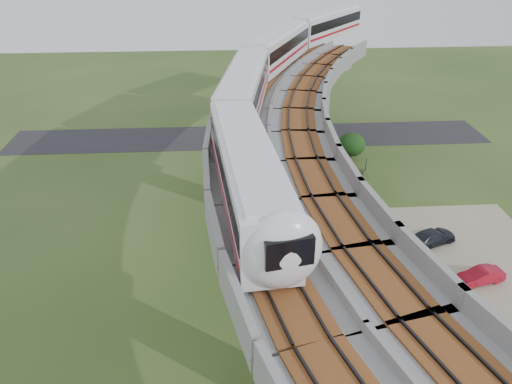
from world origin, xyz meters
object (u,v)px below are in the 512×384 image
metro_train (284,68)px  car_white (480,356)px  car_dark (433,237)px  car_red (481,276)px

metro_train → car_white: size_ratio=15.02×
metro_train → car_dark: (11.63, -11.09, -11.64)m
metro_train → car_dark: bearing=-43.6°
car_white → car_dark: (2.09, 13.11, -0.04)m
metro_train → car_dark: metro_train is taller
metro_train → car_red: size_ratio=16.40×
metro_train → car_white: metro_train is taller
car_red → car_dark: car_dark is taller
car_dark → metro_train: bearing=23.7°
car_red → metro_train: bearing=-152.7°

